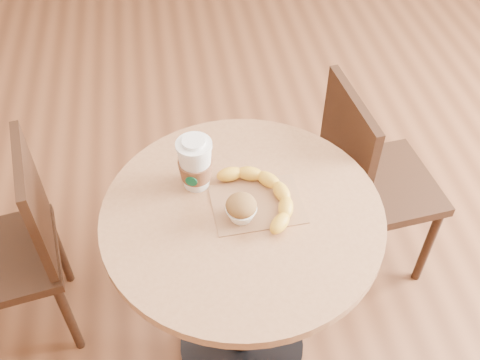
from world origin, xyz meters
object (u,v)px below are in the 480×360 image
at_px(muffin, 241,208).
at_px(cafe_table, 242,256).
at_px(chair_left, 16,247).
at_px(chair_right, 368,179).
at_px(banana, 259,197).
at_px(coffee_cup, 195,165).

bearing_deg(muffin, cafe_table, 73.02).
bearing_deg(cafe_table, chair_left, 161.85).
relative_size(cafe_table, chair_right, 0.90).
distance_m(chair_right, muffin, 0.69).
bearing_deg(banana, cafe_table, -176.05).
height_order(cafe_table, muffin, muffin).
bearing_deg(chair_right, muffin, 117.70).
xyz_separation_m(chair_right, coffee_cup, (-0.61, -0.20, 0.36)).
xyz_separation_m(coffee_cup, muffin, (0.10, -0.14, -0.03)).
relative_size(chair_left, banana, 3.00).
bearing_deg(chair_left, coffee_cup, 70.07).
relative_size(coffee_cup, banana, 0.60).
relative_size(cafe_table, chair_left, 0.94).
distance_m(chair_left, coffee_cup, 0.71).
bearing_deg(cafe_table, banana, 26.60).
height_order(chair_left, chair_right, chair_right).
distance_m(chair_right, coffee_cup, 0.73).
bearing_deg(coffee_cup, cafe_table, -28.23).
bearing_deg(chair_left, muffin, 60.45).
bearing_deg(coffee_cup, muffin, -34.47).
height_order(coffee_cup, banana, coffee_cup).
height_order(cafe_table, chair_left, chair_left).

